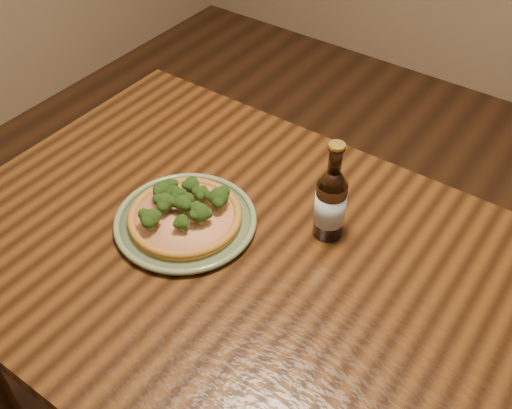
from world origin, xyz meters
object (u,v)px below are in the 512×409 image
Objects in this scene: pizza at (185,213)px; beer_bottle at (331,202)px; table at (304,318)px; plate at (186,221)px.

beer_bottle is (0.26, 0.15, 0.06)m from pizza.
plate is at bearing 179.99° from table.
table is 6.81× the size of beer_bottle.
plate is (-0.31, 0.00, 0.10)m from table.
pizza reaches higher than plate.
table is at bearing -0.32° from pizza.
beer_bottle is at bearing 30.40° from pizza.
plate is 1.31× the size of beer_bottle.
pizza is at bearing 179.68° from table.
pizza is 0.31m from beer_bottle.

